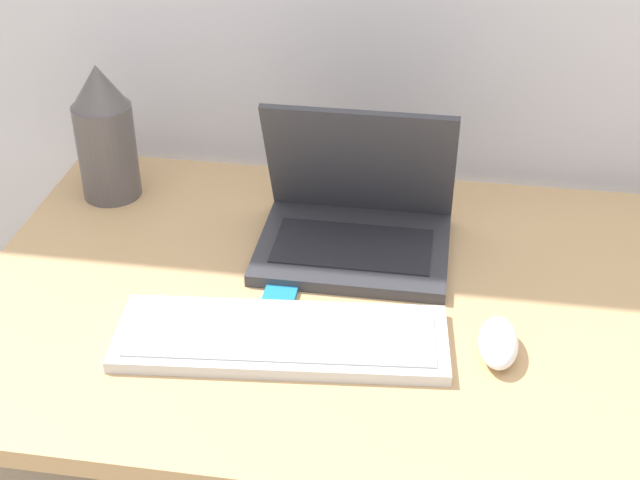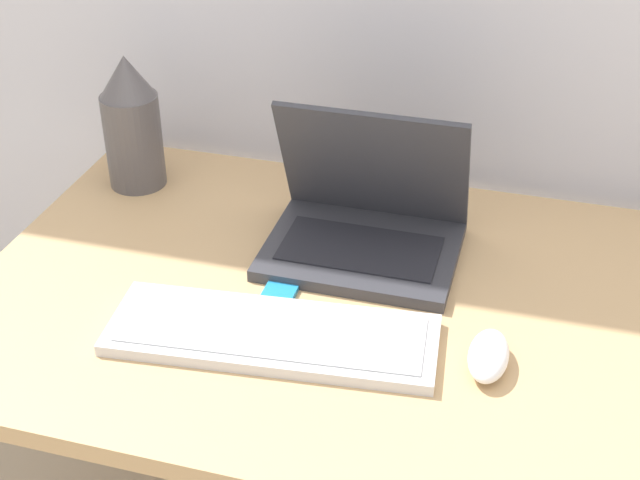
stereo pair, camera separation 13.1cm
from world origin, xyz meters
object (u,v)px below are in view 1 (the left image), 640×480
Objects in this scene: mouse at (498,342)px; mp3_player at (280,296)px; laptop at (356,218)px; keyboard at (281,338)px; vase at (105,133)px.

mouse is 0.34m from mp3_player.
mouse is at bearing -13.90° from mp3_player.
keyboard is (-0.07, -0.27, -0.04)m from laptop.
keyboard is at bearing -44.00° from vase.
keyboard is 1.94× the size of vase.
keyboard is 0.11m from mp3_player.
mp3_player is (-0.10, -0.17, -0.05)m from laptop.
vase reaches higher than mp3_player.
vase is at bearing 167.57° from laptop.
mouse is at bearing -46.95° from laptop.
laptop is 0.34m from mouse.
mouse is 0.44× the size of vase.
mouse is 0.78m from vase.
mp3_player is at bearing -36.39° from vase.
keyboard is at bearing -77.50° from mp3_player.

